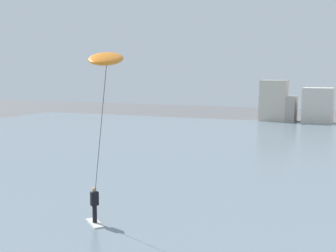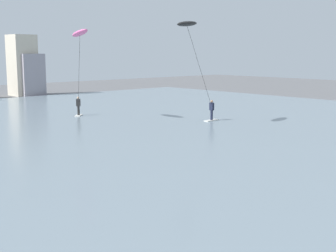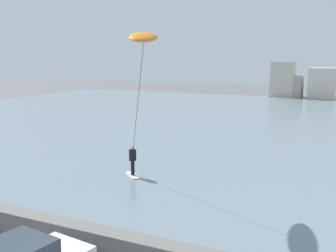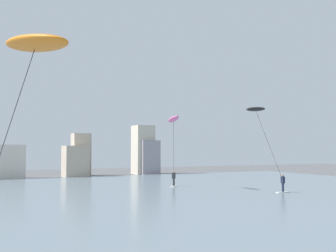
{
  "view_description": "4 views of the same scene",
  "coord_description": "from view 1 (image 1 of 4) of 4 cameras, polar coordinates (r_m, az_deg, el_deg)",
  "views": [
    {
      "loc": [
        5.04,
        -5.67,
        6.85
      ],
      "look_at": [
        -2.28,
        11.65,
        4.61
      ],
      "focal_mm": 50.46,
      "sensor_mm": 36.0,
      "label": 1
    },
    {
      "loc": [
        -7.24,
        2.64,
        5.49
      ],
      "look_at": [
        1.29,
        11.97,
        3.48
      ],
      "focal_mm": 49.58,
      "sensor_mm": 36.0,
      "label": 2
    },
    {
      "loc": [
        5.06,
        -6.41,
        6.49
      ],
      "look_at": [
        -3.43,
        11.11,
        3.07
      ],
      "focal_mm": 43.55,
      "sensor_mm": 36.0,
      "label": 3
    },
    {
      "loc": [
        -5.94,
        -2.87,
        4.14
      ],
      "look_at": [
        1.26,
        12.22,
        5.01
      ],
      "focal_mm": 44.99,
      "sensor_mm": 36.0,
      "label": 4
    }
  ],
  "objects": [
    {
      "name": "water_bay",
      "position": [
        37.18,
        14.76,
        -3.96
      ],
      "size": [
        84.0,
        52.0,
        0.1
      ],
      "primitive_type": "cube",
      "color": "slate",
      "rests_on": "ground"
    },
    {
      "name": "kitesurfer_orange",
      "position": [
        18.46,
        -7.55,
        6.46
      ],
      "size": [
        3.36,
        4.0,
        7.65
      ],
      "color": "silver",
      "rests_on": "water_bay"
    }
  ]
}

